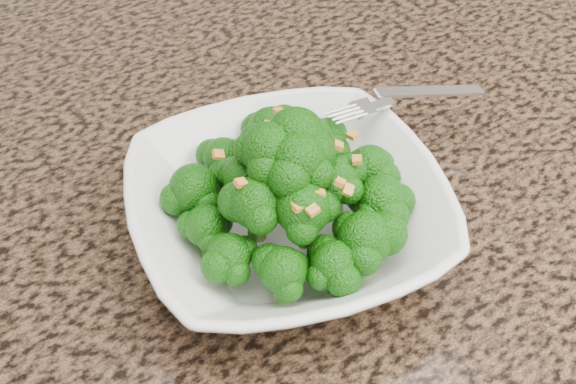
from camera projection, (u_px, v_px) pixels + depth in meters
cabinet at (321, 383)px, 0.98m from camera, size 1.55×0.95×0.87m
granite_counter at (337, 125)px, 0.66m from camera, size 1.64×1.04×0.03m
bowl at (288, 214)px, 0.52m from camera, size 0.28×0.28×0.06m
broccoli_pile at (288, 149)px, 0.48m from camera, size 0.20×0.20×0.07m
garlic_topping at (288, 103)px, 0.45m from camera, size 0.12×0.12×0.01m
fork at (385, 103)px, 0.56m from camera, size 0.16×0.07×0.01m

